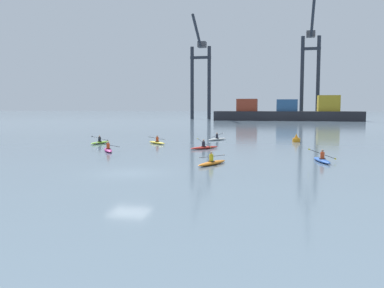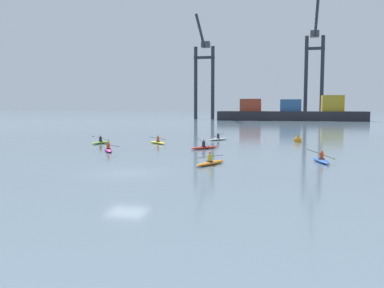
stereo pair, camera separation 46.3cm
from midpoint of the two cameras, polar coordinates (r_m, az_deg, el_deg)
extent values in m
plane|color=slate|center=(25.74, -8.61, -4.04)|extent=(800.00, 800.00, 0.00)
cube|color=#28282D|center=(129.91, 13.69, 3.84)|extent=(44.58, 8.34, 2.84)
cube|color=#993823|center=(130.31, 8.30, 5.41)|extent=(6.24, 5.84, 3.85)
cube|color=#2D5684|center=(129.89, 13.72, 5.27)|extent=(6.24, 5.84, 3.64)
cube|color=#B29323|center=(130.62, 19.13, 5.39)|extent=(6.24, 5.84, 4.83)
cylinder|color=#232833|center=(142.69, 0.61, 8.50)|extent=(1.20, 1.20, 24.81)
cylinder|color=#232833|center=(141.53, 3.01, 8.52)|extent=(1.20, 1.20, 24.81)
cube|color=#232833|center=(142.85, 1.82, 11.99)|extent=(7.19, 0.90, 0.90)
cylinder|color=#232833|center=(137.74, 1.29, 15.48)|extent=(0.90, 13.36, 8.66)
cube|color=#47474C|center=(145.91, 2.02, 13.72)|extent=(2.80, 2.80, 2.00)
cylinder|color=#232833|center=(140.91, 15.73, 8.86)|extent=(1.20, 1.20, 27.27)
cylinder|color=#232833|center=(141.23, 17.82, 8.79)|extent=(1.20, 1.20, 27.27)
cube|color=#232833|center=(142.01, 16.88, 12.67)|extent=(6.30, 0.90, 0.90)
cylinder|color=#232833|center=(137.76, 17.17, 17.06)|extent=(0.90, 12.72, 12.14)
cube|color=#47474C|center=(145.25, 16.87, 14.53)|extent=(2.80, 2.80, 2.00)
cylinder|color=orange|center=(49.47, 14.80, 0.51)|extent=(0.90, 0.90, 0.45)
cone|color=orange|center=(49.43, 14.82, 1.09)|extent=(0.50, 0.49, 0.55)
ellipsoid|color=#C13384|center=(38.63, -11.31, -0.82)|extent=(2.24, 3.23, 0.26)
torus|color=black|center=(38.51, -11.30, -0.63)|extent=(0.67, 0.67, 0.05)
cylinder|color=#DB471E|center=(38.49, -11.31, -0.27)|extent=(0.30, 0.30, 0.50)
sphere|color=tan|center=(38.46, -11.31, 0.24)|extent=(0.19, 0.19, 0.19)
cylinder|color=black|center=(38.53, -11.32, -0.12)|extent=(1.80, 1.08, 0.45)
ellipsoid|color=silver|center=(38.42, -12.85, 0.15)|extent=(0.19, 0.13, 0.14)
ellipsoid|color=silver|center=(38.67, -9.79, -0.38)|extent=(0.19, 0.13, 0.14)
ellipsoid|color=#7ABC2D|center=(47.01, -12.32, 0.21)|extent=(1.22, 3.45, 0.26)
torus|color=black|center=(46.92, -12.40, 0.37)|extent=(0.57, 0.57, 0.05)
cylinder|color=#23232D|center=(46.90, -12.40, 0.66)|extent=(0.30, 0.30, 0.50)
sphere|color=tan|center=(46.87, -12.41, 1.09)|extent=(0.19, 0.19, 0.19)
cylinder|color=black|center=(46.93, -12.37, 0.79)|extent=(2.04, 0.42, 0.41)
ellipsoid|color=black|center=(47.53, -13.38, 1.05)|extent=(0.20, 0.08, 0.14)
ellipsoid|color=black|center=(46.35, -11.33, 0.52)|extent=(0.20, 0.08, 0.14)
ellipsoid|color=silver|center=(50.81, 4.00, 0.68)|extent=(2.25, 3.23, 0.26)
torus|color=black|center=(50.73, 3.93, 0.83)|extent=(0.67, 0.67, 0.05)
cylinder|color=#23232D|center=(50.71, 3.94, 1.10)|extent=(0.30, 0.30, 0.50)
sphere|color=tan|center=(50.69, 3.94, 1.50)|extent=(0.19, 0.19, 0.19)
cylinder|color=black|center=(50.74, 3.97, 1.22)|extent=(1.74, 1.05, 0.69)
ellipsoid|color=silver|center=(51.41, 3.11, 0.91)|extent=(0.20, 0.14, 0.16)
ellipsoid|color=silver|center=(50.09, 4.85, 1.54)|extent=(0.20, 0.14, 0.16)
ellipsoid|color=#2856B2|center=(31.93, 17.98, -2.21)|extent=(1.33, 3.45, 0.26)
torus|color=black|center=(31.82, 18.04, -1.99)|extent=(0.59, 0.59, 0.05)
cylinder|color=#DB471E|center=(31.79, 18.06, -1.56)|extent=(0.30, 0.30, 0.50)
sphere|color=tan|center=(31.76, 18.07, -0.93)|extent=(0.19, 0.19, 0.19)
cylinder|color=black|center=(31.83, 18.03, -1.37)|extent=(1.94, 0.47, 0.75)
ellipsoid|color=yellow|center=(31.51, 16.34, -0.73)|extent=(0.21, 0.08, 0.16)
ellipsoid|color=yellow|center=(32.18, 19.69, -1.99)|extent=(0.21, 0.08, 0.16)
ellipsoid|color=orange|center=(29.05, 3.04, -2.68)|extent=(1.90, 3.36, 0.26)
torus|color=black|center=(28.95, 2.94, -2.43)|extent=(0.64, 0.64, 0.05)
cylinder|color=gold|center=(28.92, 2.94, -1.95)|extent=(0.30, 0.30, 0.50)
sphere|color=tan|center=(28.88, 2.94, -1.27)|extent=(0.19, 0.19, 0.19)
cylinder|color=black|center=(28.95, 2.99, -1.75)|extent=(1.92, 0.86, 0.38)
ellipsoid|color=silver|center=(29.55, 1.31, -1.94)|extent=(0.20, 0.11, 0.14)
ellipsoid|color=silver|center=(28.38, 4.74, -1.55)|extent=(0.20, 0.11, 0.14)
ellipsoid|color=red|center=(40.07, 2.08, -0.51)|extent=(2.67, 2.97, 0.26)
torus|color=black|center=(40.00, 1.97, -0.32)|extent=(0.69, 0.69, 0.05)
cylinder|color=#23232D|center=(39.98, 1.97, 0.02)|extent=(0.30, 0.30, 0.50)
sphere|color=tan|center=(39.95, 1.97, 0.52)|extent=(0.19, 0.19, 0.19)
cylinder|color=black|center=(40.00, 2.03, 0.17)|extent=(1.54, 1.32, 0.72)
ellipsoid|color=yellow|center=(40.75, 1.16, 0.75)|extent=(0.18, 0.16, 0.16)
ellipsoid|color=yellow|center=(39.26, 2.93, -0.43)|extent=(0.18, 0.16, 0.16)
ellipsoid|color=yellow|center=(45.95, -4.54, 0.20)|extent=(2.84, 2.81, 0.26)
torus|color=black|center=(45.85, -4.48, 0.37)|extent=(0.69, 0.69, 0.05)
cylinder|color=#DB471E|center=(45.83, -4.49, 0.67)|extent=(0.30, 0.30, 0.50)
sphere|color=tan|center=(45.81, -4.49, 1.10)|extent=(0.19, 0.19, 0.19)
cylinder|color=black|center=(45.87, -4.52, 0.80)|extent=(1.47, 1.50, 0.44)
ellipsoid|color=silver|center=(45.38, -5.67, 1.00)|extent=(0.17, 0.17, 0.14)
ellipsoid|color=silver|center=(46.37, -3.39, 0.60)|extent=(0.17, 0.17, 0.14)
camera|label=1|loc=(0.23, -89.66, 0.03)|focal=38.14mm
camera|label=2|loc=(0.23, 90.34, -0.03)|focal=38.14mm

